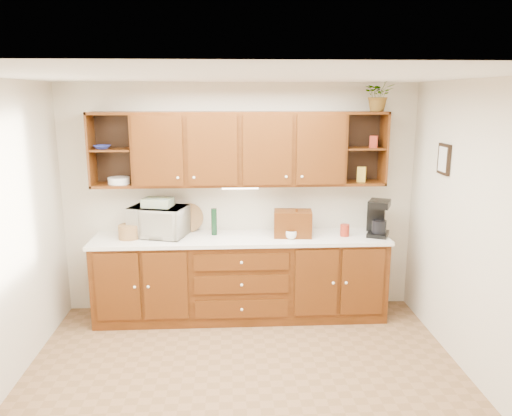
{
  "coord_description": "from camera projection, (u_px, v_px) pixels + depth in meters",
  "views": [
    {
      "loc": [
        -0.12,
        -3.84,
        2.46
      ],
      "look_at": [
        0.15,
        1.15,
        1.33
      ],
      "focal_mm": 35.0,
      "sensor_mm": 36.0,
      "label": 1
    }
  ],
  "objects": [
    {
      "name": "mug_tree",
      "position": [
        296.0,
        233.0,
        5.45
      ],
      "size": [
        0.29,
        0.29,
        0.32
      ],
      "rotation": [
        0.0,
        0.0,
        -0.28
      ],
      "color": "#371A06",
      "rests_on": "countertop"
    },
    {
      "name": "plate_stack",
      "position": [
        119.0,
        181.0,
        5.41
      ],
      "size": [
        0.28,
        0.28,
        0.07
      ],
      "primitive_type": "cylinder",
      "rotation": [
        0.0,
        0.0,
        0.18
      ],
      "color": "white",
      "rests_on": "upper_cabinets"
    },
    {
      "name": "ceiling",
      "position": [
        244.0,
        76.0,
        3.71
      ],
      "size": [
        4.0,
        4.0,
        0.0
      ],
      "primitive_type": "plane",
      "rotation": [
        3.14,
        0.0,
        0.0
      ],
      "color": "white",
      "rests_on": "back_wall"
    },
    {
      "name": "pantry_box_red",
      "position": [
        374.0,
        142.0,
        5.47
      ],
      "size": [
        0.11,
        0.1,
        0.13
      ],
      "primitive_type": "cube",
      "rotation": [
        0.0,
        0.0,
        -0.39
      ],
      "color": "maroon",
      "rests_on": "upper_cabinets"
    },
    {
      "name": "canister_yellow",
      "position": [
        284.0,
        230.0,
        5.54
      ],
      "size": [
        0.12,
        0.12,
        0.12
      ],
      "primitive_type": "cylinder",
      "rotation": [
        0.0,
        0.0,
        0.29
      ],
      "color": "gold",
      "rests_on": "countertop"
    },
    {
      "name": "countertop",
      "position": [
        241.0,
        238.0,
        5.49
      ],
      "size": [
        3.24,
        0.64,
        0.04
      ],
      "primitive_type": "cube",
      "color": "white",
      "rests_on": "base_cabinets"
    },
    {
      "name": "framed_picture",
      "position": [
        444.0,
        159.0,
        4.86
      ],
      "size": [
        0.03,
        0.24,
        0.3
      ],
      "primitive_type": "cube",
      "color": "black",
      "rests_on": "right_wall"
    },
    {
      "name": "towel_stack",
      "position": [
        158.0,
        202.0,
        5.44
      ],
      "size": [
        0.35,
        0.29,
        0.09
      ],
      "primitive_type": "cube",
      "rotation": [
        0.0,
        0.0,
        -0.22
      ],
      "color": "#D7D465",
      "rests_on": "microwave"
    },
    {
      "name": "base_cabinets",
      "position": [
        241.0,
        278.0,
        5.6
      ],
      "size": [
        3.2,
        0.6,
        0.9
      ],
      "primitive_type": "cube",
      "color": "#371A06",
      "rests_on": "floor"
    },
    {
      "name": "potted_plant",
      "position": [
        379.0,
        95.0,
        5.32
      ],
      "size": [
        0.35,
        0.32,
        0.35
      ],
      "primitive_type": "imported",
      "rotation": [
        0.0,
        0.0,
        -0.16
      ],
      "color": "#999999",
      "rests_on": "upper_cabinets"
    },
    {
      "name": "back_wall",
      "position": [
        240.0,
        199.0,
        5.71
      ],
      "size": [
        4.0,
        0.0,
        4.0
      ],
      "primitive_type": "plane",
      "rotation": [
        1.57,
        0.0,
        0.0
      ],
      "color": "beige",
      "rests_on": "floor"
    },
    {
      "name": "right_wall",
      "position": [
        487.0,
        239.0,
        4.11
      ],
      "size": [
        0.0,
        3.5,
        3.5
      ],
      "primitive_type": "plane",
      "rotation": [
        1.57,
        0.0,
        -1.57
      ],
      "color": "beige",
      "rests_on": "floor"
    },
    {
      "name": "bowl_stack",
      "position": [
        102.0,
        147.0,
        5.3
      ],
      "size": [
        0.21,
        0.21,
        0.04
      ],
      "primitive_type": "imported",
      "rotation": [
        0.0,
        0.0,
        -0.33
      ],
      "color": "navy",
      "rests_on": "upper_cabinets"
    },
    {
      "name": "microwave",
      "position": [
        159.0,
        221.0,
        5.49
      ],
      "size": [
        0.69,
        0.56,
        0.33
      ],
      "primitive_type": "imported",
      "rotation": [
        0.0,
        0.0,
        -0.28
      ],
      "color": "beige",
      "rests_on": "countertop"
    },
    {
      "name": "woven_tray",
      "position": [
        189.0,
        231.0,
        5.69
      ],
      "size": [
        0.34,
        0.16,
        0.33
      ],
      "primitive_type": "cylinder",
      "rotation": [
        1.36,
        0.0,
        0.23
      ],
      "color": "#91633C",
      "rests_on": "countertop"
    },
    {
      "name": "wine_bottle",
      "position": [
        214.0,
        222.0,
        5.53
      ],
      "size": [
        0.08,
        0.08,
        0.3
      ],
      "primitive_type": "cylinder",
      "rotation": [
        0.0,
        0.0,
        0.21
      ],
      "color": "black",
      "rests_on": "countertop"
    },
    {
      "name": "floor",
      "position": [
        245.0,
        388.0,
        4.29
      ],
      "size": [
        4.0,
        4.0,
        0.0
      ],
      "primitive_type": "plane",
      "color": "brown",
      "rests_on": "ground"
    },
    {
      "name": "wicker_basket",
      "position": [
        129.0,
        232.0,
        5.4
      ],
      "size": [
        0.27,
        0.27,
        0.15
      ],
      "primitive_type": "cylinder",
      "rotation": [
        0.0,
        0.0,
        -0.21
      ],
      "color": "#91633C",
      "rests_on": "countertop"
    },
    {
      "name": "bread_box",
      "position": [
        293.0,
        223.0,
        5.48
      ],
      "size": [
        0.43,
        0.3,
        0.29
      ],
      "primitive_type": "cube",
      "rotation": [
        0.0,
        0.0,
        -0.1
      ],
      "color": "#371A06",
      "rests_on": "countertop"
    },
    {
      "name": "undercabinet_light",
      "position": [
        240.0,
        188.0,
        5.46
      ],
      "size": [
        0.4,
        0.05,
        0.02
      ],
      "primitive_type": "cube",
      "color": "white",
      "rests_on": "upper_cabinets"
    },
    {
      "name": "upper_cabinets",
      "position": [
        241.0,
        149.0,
        5.42
      ],
      "size": [
        3.2,
        0.33,
        0.8
      ],
      "color": "#371A06",
      "rests_on": "back_wall"
    },
    {
      "name": "canister_red",
      "position": [
        345.0,
        230.0,
        5.49
      ],
      "size": [
        0.11,
        0.11,
        0.13
      ],
      "primitive_type": "cylinder",
      "rotation": [
        0.0,
        0.0,
        -0.05
      ],
      "color": "maroon",
      "rests_on": "countertop"
    },
    {
      "name": "canister_white",
      "position": [
        294.0,
        226.0,
        5.56
      ],
      "size": [
        0.08,
        0.08,
        0.2
      ],
      "primitive_type": "cylinder",
      "rotation": [
        0.0,
        0.0,
        0.04
      ],
      "color": "white",
      "rests_on": "countertop"
    },
    {
      "name": "pantry_box_yellow",
      "position": [
        362.0,
        174.0,
        5.53
      ],
      "size": [
        0.11,
        0.1,
        0.17
      ],
      "primitive_type": "cube",
      "rotation": [
        0.0,
        0.0,
        -0.4
      ],
      "color": "gold",
      "rests_on": "upper_cabinets"
    },
    {
      "name": "coffee_maker",
      "position": [
        378.0,
        218.0,
        5.5
      ],
      "size": [
        0.31,
        0.35,
        0.4
      ],
      "rotation": [
        0.0,
        0.0,
        -0.43
      ],
      "color": "black",
      "rests_on": "countertop"
    }
  ]
}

